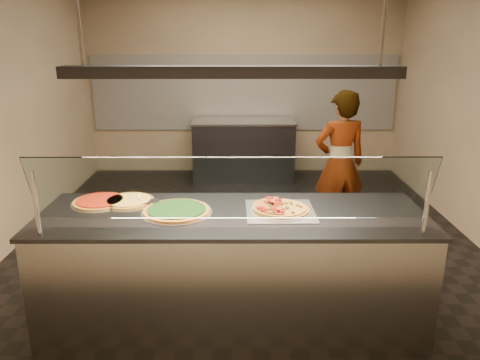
{
  "coord_description": "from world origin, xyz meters",
  "views": [
    {
      "loc": [
        -0.09,
        -4.65,
        2.18
      ],
      "look_at": [
        -0.08,
        -0.89,
        1.02
      ],
      "focal_mm": 35.0,
      "sensor_mm": 36.0,
      "label": 1
    }
  ],
  "objects_px": {
    "perforated_tray": "(280,210)",
    "half_pizza_sausage": "(294,208)",
    "pizza_spatula": "(144,198)",
    "pizza_spinach": "(177,210)",
    "prep_table": "(244,149)",
    "sneeze_guard": "(232,190)",
    "heat_lamp_housing": "(232,72)",
    "worker": "(340,164)",
    "half_pizza_pepperoni": "(267,207)",
    "pizza_tomato": "(100,201)",
    "serving_counter": "(233,269)",
    "pizza_cheese": "(129,201)"
  },
  "relations": [
    {
      "from": "perforated_tray",
      "to": "half_pizza_sausage",
      "type": "distance_m",
      "value": 0.1
    },
    {
      "from": "perforated_tray",
      "to": "pizza_spatula",
      "type": "bearing_deg",
      "value": 168.75
    },
    {
      "from": "pizza_spinach",
      "to": "prep_table",
      "type": "relative_size",
      "value": 0.33
    },
    {
      "from": "sneeze_guard",
      "to": "heat_lamp_housing",
      "type": "distance_m",
      "value": 0.8
    },
    {
      "from": "worker",
      "to": "pizza_spatula",
      "type": "bearing_deg",
      "value": 28.16
    },
    {
      "from": "half_pizza_pepperoni",
      "to": "pizza_tomato",
      "type": "relative_size",
      "value": 0.95
    },
    {
      "from": "perforated_tray",
      "to": "sneeze_guard",
      "type": "bearing_deg",
      "value": -133.31
    },
    {
      "from": "pizza_tomato",
      "to": "pizza_spinach",
      "type": "bearing_deg",
      "value": -18.72
    },
    {
      "from": "serving_counter",
      "to": "half_pizza_pepperoni",
      "type": "height_order",
      "value": "half_pizza_pepperoni"
    },
    {
      "from": "worker",
      "to": "heat_lamp_housing",
      "type": "bearing_deg",
      "value": 45.35
    },
    {
      "from": "serving_counter",
      "to": "pizza_tomato",
      "type": "bearing_deg",
      "value": 167.84
    },
    {
      "from": "pizza_cheese",
      "to": "pizza_tomato",
      "type": "distance_m",
      "value": 0.23
    },
    {
      "from": "sneeze_guard",
      "to": "pizza_spinach",
      "type": "relative_size",
      "value": 4.99
    },
    {
      "from": "half_pizza_sausage",
      "to": "pizza_cheese",
      "type": "height_order",
      "value": "half_pizza_sausage"
    },
    {
      "from": "sneeze_guard",
      "to": "prep_table",
      "type": "xyz_separation_m",
      "value": [
        0.12,
        4.32,
        -0.76
      ]
    },
    {
      "from": "perforated_tray",
      "to": "heat_lamp_housing",
      "type": "height_order",
      "value": "heat_lamp_housing"
    },
    {
      "from": "worker",
      "to": "pizza_cheese",
      "type": "bearing_deg",
      "value": 26.72
    },
    {
      "from": "serving_counter",
      "to": "heat_lamp_housing",
      "type": "relative_size",
      "value": 1.24
    },
    {
      "from": "sneeze_guard",
      "to": "perforated_tray",
      "type": "height_order",
      "value": "sneeze_guard"
    },
    {
      "from": "perforated_tray",
      "to": "pizza_cheese",
      "type": "bearing_deg",
      "value": 170.47
    },
    {
      "from": "pizza_spinach",
      "to": "prep_table",
      "type": "xyz_separation_m",
      "value": [
        0.54,
        3.96,
        -0.48
      ]
    },
    {
      "from": "half_pizza_sausage",
      "to": "prep_table",
      "type": "xyz_separation_m",
      "value": [
        -0.33,
        3.94,
        -0.49
      ]
    },
    {
      "from": "worker",
      "to": "prep_table",
      "type": "bearing_deg",
      "value": -75.79
    },
    {
      "from": "pizza_spinach",
      "to": "prep_table",
      "type": "distance_m",
      "value": 4.03
    },
    {
      "from": "sneeze_guard",
      "to": "perforated_tray",
      "type": "bearing_deg",
      "value": 46.69
    },
    {
      "from": "sneeze_guard",
      "to": "half_pizza_sausage",
      "type": "bearing_deg",
      "value": 39.68
    },
    {
      "from": "pizza_tomato",
      "to": "sneeze_guard",
      "type": "bearing_deg",
      "value": -28.58
    },
    {
      "from": "half_pizza_pepperoni",
      "to": "worker",
      "type": "relative_size",
      "value": 0.26
    },
    {
      "from": "pizza_spinach",
      "to": "pizza_cheese",
      "type": "relative_size",
      "value": 1.26
    },
    {
      "from": "pizza_spatula",
      "to": "pizza_cheese",
      "type": "bearing_deg",
      "value": -173.44
    },
    {
      "from": "serving_counter",
      "to": "pizza_cheese",
      "type": "distance_m",
      "value": 0.97
    },
    {
      "from": "perforated_tray",
      "to": "half_pizza_pepperoni",
      "type": "height_order",
      "value": "half_pizza_pepperoni"
    },
    {
      "from": "serving_counter",
      "to": "worker",
      "type": "bearing_deg",
      "value": 57.01
    },
    {
      "from": "pizza_spinach",
      "to": "pizza_cheese",
      "type": "distance_m",
      "value": 0.46
    },
    {
      "from": "sneeze_guard",
      "to": "pizza_spatula",
      "type": "height_order",
      "value": "sneeze_guard"
    },
    {
      "from": "half_pizza_sausage",
      "to": "pizza_cheese",
      "type": "xyz_separation_m",
      "value": [
        -1.27,
        0.2,
        -0.01
      ]
    },
    {
      "from": "pizza_tomato",
      "to": "pizza_cheese",
      "type": "bearing_deg",
      "value": 1.79
    },
    {
      "from": "pizza_spinach",
      "to": "pizza_spatula",
      "type": "bearing_deg",
      "value": 140.96
    },
    {
      "from": "serving_counter",
      "to": "pizza_spatula",
      "type": "bearing_deg",
      "value": 160.74
    },
    {
      "from": "half_pizza_pepperoni",
      "to": "pizza_tomato",
      "type": "distance_m",
      "value": 1.31
    },
    {
      "from": "half_pizza_pepperoni",
      "to": "prep_table",
      "type": "bearing_deg",
      "value": 91.94
    },
    {
      "from": "serving_counter",
      "to": "pizza_spinach",
      "type": "height_order",
      "value": "pizza_spinach"
    },
    {
      "from": "prep_table",
      "to": "perforated_tray",
      "type": "bearing_deg",
      "value": -86.61
    },
    {
      "from": "perforated_tray",
      "to": "pizza_cheese",
      "type": "height_order",
      "value": "pizza_cheese"
    },
    {
      "from": "serving_counter",
      "to": "prep_table",
      "type": "bearing_deg",
      "value": 88.23
    },
    {
      "from": "half_pizza_pepperoni",
      "to": "prep_table",
      "type": "relative_size",
      "value": 0.26
    },
    {
      "from": "half_pizza_pepperoni",
      "to": "half_pizza_sausage",
      "type": "distance_m",
      "value": 0.2
    },
    {
      "from": "serving_counter",
      "to": "sneeze_guard",
      "type": "height_order",
      "value": "sneeze_guard"
    },
    {
      "from": "half_pizza_pepperoni",
      "to": "pizza_tomato",
      "type": "height_order",
      "value": "half_pizza_pepperoni"
    },
    {
      "from": "prep_table",
      "to": "heat_lamp_housing",
      "type": "height_order",
      "value": "heat_lamp_housing"
    }
  ]
}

